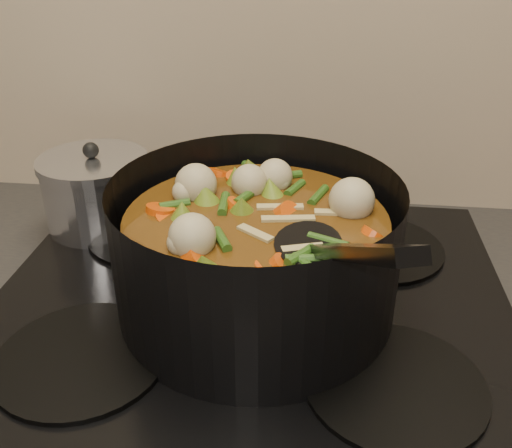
# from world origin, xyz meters

# --- Properties ---
(stovetop) EXTENTS (0.62, 0.54, 0.03)m
(stovetop) POSITION_xyz_m (0.00, 1.93, 0.92)
(stovetop) COLOR black
(stovetop) RESTS_ON counter
(stockpot) EXTENTS (0.35, 0.42, 0.23)m
(stockpot) POSITION_xyz_m (0.01, 1.91, 1.00)
(stockpot) COLOR black
(stockpot) RESTS_ON stovetop
(saucepan) EXTENTS (0.16, 0.16, 0.13)m
(saucepan) POSITION_xyz_m (-0.25, 2.09, 0.98)
(saucepan) COLOR silver
(saucepan) RESTS_ON stovetop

